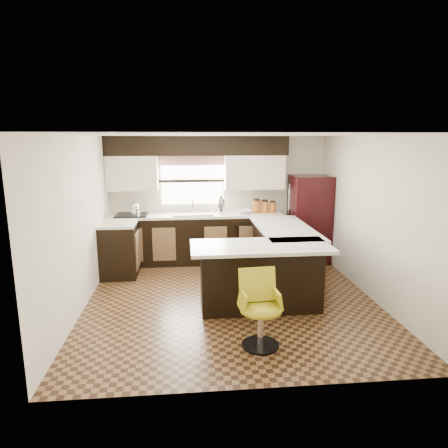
{
  "coord_description": "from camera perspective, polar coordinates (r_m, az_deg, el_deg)",
  "views": [
    {
      "loc": [
        -0.64,
        -5.56,
        2.35
      ],
      "look_at": [
        -0.06,
        0.45,
        1.05
      ],
      "focal_mm": 32.0,
      "sensor_mm": 36.0,
      "label": 1
    }
  ],
  "objects": [
    {
      "name": "canister_med",
      "position": [
        7.74,
        5.82,
        2.42
      ],
      "size": [
        0.14,
        0.14,
        0.22
      ],
      "primitive_type": "cylinder",
      "color": "#9E521A",
      "rests_on": "counter_back"
    },
    {
      "name": "soffit",
      "position": [
        7.59,
        -3.82,
        11.1
      ],
      "size": [
        3.4,
        0.35,
        0.36
      ],
      "primitive_type": "cube",
      "color": "black",
      "rests_on": "wall_back"
    },
    {
      "name": "wall_right",
      "position": [
        6.31,
        20.31,
        0.84
      ],
      "size": [
        0.0,
        4.4,
        4.4
      ],
      "primitive_type": "plane",
      "rotation": [
        1.57,
        0.0,
        -1.57
      ],
      "color": "beige",
      "rests_on": "floor"
    },
    {
      "name": "window_pane",
      "position": [
        7.79,
        -4.52,
        6.17
      ],
      "size": [
        1.2,
        0.02,
        0.9
      ],
      "primitive_type": "cube",
      "color": "white",
      "rests_on": "wall_back"
    },
    {
      "name": "floor",
      "position": [
        6.07,
        0.95,
        -10.66
      ],
      "size": [
        4.4,
        4.4,
        0.0
      ],
      "primitive_type": "plane",
      "color": "#49301A",
      "rests_on": "ground"
    },
    {
      "name": "counter_pen_return",
      "position": [
        5.41,
        5.26,
        -3.24
      ],
      "size": [
        1.89,
        0.84,
        0.04
      ],
      "primitive_type": "cube",
      "color": "silver",
      "rests_on": "peninsula_return"
    },
    {
      "name": "upper_cab_right",
      "position": [
        7.73,
        4.33,
        7.39
      ],
      "size": [
        1.14,
        0.35,
        0.64
      ],
      "primitive_type": "cube",
      "color": "beige",
      "rests_on": "wall_back"
    },
    {
      "name": "wall_back",
      "position": [
        7.87,
        -0.84,
        3.7
      ],
      "size": [
        4.4,
        0.0,
        4.4
      ],
      "primitive_type": "plane",
      "rotation": [
        1.57,
        0.0,
        0.0
      ],
      "color": "beige",
      "rests_on": "floor"
    },
    {
      "name": "kettle",
      "position": [
        7.61,
        -12.63,
        2.3
      ],
      "size": [
        0.18,
        0.18,
        0.25
      ],
      "primitive_type": null,
      "color": "silver",
      "rests_on": "cooktop"
    },
    {
      "name": "refrigerator",
      "position": [
        7.86,
        12.06,
        0.7
      ],
      "size": [
        0.71,
        0.69,
        1.67
      ],
      "primitive_type": "cube",
      "color": "black",
      "rests_on": "floor"
    },
    {
      "name": "percolator",
      "position": [
        7.6,
        -0.42,
        2.62
      ],
      "size": [
        0.14,
        0.14,
        0.31
      ],
      "primitive_type": "cylinder",
      "color": "silver",
      "rests_on": "counter_back"
    },
    {
      "name": "base_cab_left",
      "position": [
        7.17,
        -14.69,
        -3.68
      ],
      "size": [
        0.6,
        0.7,
        0.9
      ],
      "primitive_type": "cube",
      "color": "black",
      "rests_on": "floor"
    },
    {
      "name": "counter_left",
      "position": [
        7.06,
        -14.9,
        0.02
      ],
      "size": [
        0.6,
        0.7,
        0.04
      ],
      "primitive_type": "cube",
      "color": "silver",
      "rests_on": "base_cab_left"
    },
    {
      "name": "valance",
      "position": [
        7.71,
        -4.57,
        9.02
      ],
      "size": [
        1.3,
        0.06,
        0.18
      ],
      "primitive_type": "cube",
      "color": "#D19B93",
      "rests_on": "wall_back"
    },
    {
      "name": "peninsula_long",
      "position": [
        6.65,
        8.1,
        -4.61
      ],
      "size": [
        0.6,
        1.95,
        0.9
      ],
      "primitive_type": "cube",
      "color": "black",
      "rests_on": "floor"
    },
    {
      "name": "canister_small",
      "position": [
        7.78,
        6.94,
        2.34
      ],
      "size": [
        0.13,
        0.13,
        0.2
      ],
      "primitive_type": "cylinder",
      "color": "#9E521A",
      "rests_on": "counter_back"
    },
    {
      "name": "dishwasher",
      "position": [
        7.52,
        3.73,
        -2.71
      ],
      "size": [
        0.58,
        0.03,
        0.78
      ],
      "primitive_type": "cube",
      "color": "black",
      "rests_on": "floor"
    },
    {
      "name": "upper_cab_left",
      "position": [
        7.68,
        -12.97,
        7.09
      ],
      "size": [
        0.94,
        0.35,
        0.64
      ],
      "primitive_type": "cube",
      "color": "beige",
      "rests_on": "wall_back"
    },
    {
      "name": "counter_back",
      "position": [
        7.6,
        -4.03,
        1.25
      ],
      "size": [
        3.3,
        0.6,
        0.04
      ],
      "primitive_type": "cube",
      "color": "silver",
      "rests_on": "base_cab_back"
    },
    {
      "name": "wall_left",
      "position": [
        5.86,
        -19.85,
        0.07
      ],
      "size": [
        0.0,
        4.4,
        4.4
      ],
      "primitive_type": "plane",
      "rotation": [
        1.57,
        0.0,
        1.57
      ],
      "color": "beige",
      "rests_on": "floor"
    },
    {
      "name": "base_cab_back",
      "position": [
        7.7,
        -3.97,
        -2.21
      ],
      "size": [
        3.3,
        0.6,
        0.9
      ],
      "primitive_type": "cube",
      "color": "black",
      "rests_on": "floor"
    },
    {
      "name": "cooktop",
      "position": [
        7.64,
        -13.06,
        1.28
      ],
      "size": [
        0.58,
        0.5,
        0.02
      ],
      "primitive_type": "cube",
      "color": "black",
      "rests_on": "counter_back"
    },
    {
      "name": "sink",
      "position": [
        7.57,
        -4.4,
        1.49
      ],
      "size": [
        0.75,
        0.45,
        0.03
      ],
      "primitive_type": "cube",
      "color": "#B2B2B7",
      "rests_on": "counter_back"
    },
    {
      "name": "mixing_bowl",
      "position": [
        7.67,
        2.79,
        1.8
      ],
      "size": [
        0.35,
        0.35,
        0.07
      ],
      "primitive_type": "imported",
      "rotation": [
        0.0,
        0.0,
        0.28
      ],
      "color": "white",
      "rests_on": "counter_back"
    },
    {
      "name": "peninsula_return",
      "position": [
        5.64,
        5.2,
        -7.63
      ],
      "size": [
        1.65,
        0.6,
        0.9
      ],
      "primitive_type": "cube",
      "color": "black",
      "rests_on": "floor"
    },
    {
      "name": "ceiling",
      "position": [
        5.6,
        1.04,
        12.62
      ],
      "size": [
        4.4,
        4.4,
        0.0
      ],
      "primitive_type": "plane",
      "rotation": [
        3.14,
        0.0,
        0.0
      ],
      "color": "silver",
      "rests_on": "wall_back"
    },
    {
      "name": "wall_front",
      "position": [
        3.61,
        5.01,
        -6.49
      ],
      "size": [
        4.4,
        0.0,
        4.4
      ],
      "primitive_type": "plane",
      "rotation": [
        -1.57,
        0.0,
        0.0
      ],
      "color": "beige",
      "rests_on": "floor"
    },
    {
      "name": "canister_large",
      "position": [
        7.71,
        4.63,
        2.48
      ],
      "size": [
        0.14,
        0.14,
        0.24
      ],
      "primitive_type": "cylinder",
      "color": "#9E521A",
      "rests_on": "counter_back"
    },
    {
      "name": "bar_chair",
      "position": [
        4.64,
        5.31,
        -12.18
      ],
      "size": [
        0.51,
        0.51,
        0.89
      ],
      "primitive_type": null,
      "rotation": [
        0.0,
        0.0,
        0.08
      ],
      "color": "#B3A515",
      "rests_on": "floor"
    },
    {
      "name": "counter_pen_long",
      "position": [
        6.55,
        8.64,
        -0.63
      ],
      "size": [
        0.84,
        1.95,
        0.04
      ],
      "primitive_type": "cube",
      "color": "silver",
      "rests_on": "peninsula_long"
    }
  ]
}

